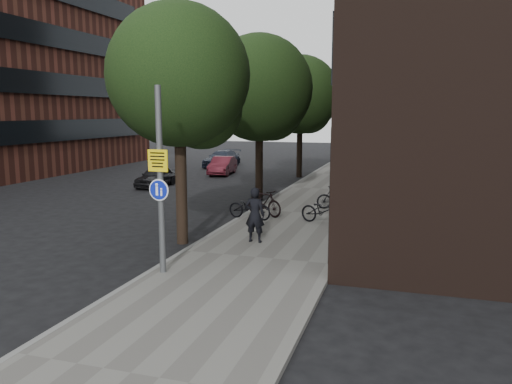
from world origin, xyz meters
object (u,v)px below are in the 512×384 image
at_px(signpost, 160,180).
at_px(parked_bike_facade_near, 324,211).
at_px(parked_car_near, 156,177).
at_px(pedestrian, 255,215).

distance_m(signpost, parked_bike_facade_near, 7.64).
relative_size(signpost, parked_car_near, 1.41).
relative_size(pedestrian, parked_bike_facade_near, 0.93).
relative_size(signpost, parked_bike_facade_near, 2.50).
distance_m(pedestrian, parked_car_near, 13.92).
xyz_separation_m(parked_bike_facade_near, parked_car_near, (-10.80, 7.28, -0.05)).
height_order(pedestrian, parked_bike_facade_near, pedestrian).
bearing_deg(parked_bike_facade_near, signpost, 177.53).
height_order(signpost, parked_car_near, signpost).
bearing_deg(parked_bike_facade_near, pedestrian, 174.14).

